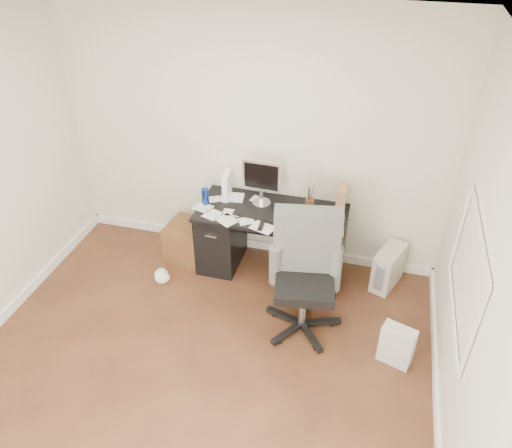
{
  "coord_description": "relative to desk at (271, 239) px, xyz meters",
  "views": [
    {
      "loc": [
        1.24,
        -2.44,
        3.47
      ],
      "look_at": [
        0.26,
        1.2,
        0.89
      ],
      "focal_mm": 35.0,
      "sensor_mm": 36.0,
      "label": 1
    }
  ],
  "objects": [
    {
      "name": "room_shell",
      "position": [
        -0.27,
        -1.62,
        1.26
      ],
      "size": [
        4.02,
        4.02,
        2.71
      ],
      "color": "beige",
      "rests_on": "ground"
    },
    {
      "name": "pen_cup",
      "position": [
        0.35,
        0.16,
        0.47
      ],
      "size": [
        0.13,
        0.13,
        0.24
      ],
      "primitive_type": null,
      "rotation": [
        0.0,
        0.0,
        0.28
      ],
      "color": "brown",
      "rests_on": "desk"
    },
    {
      "name": "yellow_book",
      "position": [
        0.67,
        -0.17,
        0.37
      ],
      "size": [
        0.17,
        0.21,
        0.03
      ],
      "primitive_type": "cube",
      "rotation": [
        0.0,
        0.0,
        0.1
      ],
      "color": "gold",
      "rests_on": "desk"
    },
    {
      "name": "magazine_file",
      "position": [
        0.66,
        0.17,
        0.49
      ],
      "size": [
        0.13,
        0.25,
        0.28
      ],
      "primitive_type": "cube",
      "rotation": [
        0.0,
        0.0,
        0.05
      ],
      "color": "#A37C4F",
      "rests_on": "desk"
    },
    {
      "name": "wicker_basket",
      "position": [
        -0.93,
        -0.03,
        -0.19
      ],
      "size": [
        0.48,
        0.48,
        0.43
      ],
      "primitive_type": "cube",
      "rotation": [
        0.0,
        0.0,
        -0.13
      ],
      "color": "#462B15",
      "rests_on": "ground"
    },
    {
      "name": "shopping_bag",
      "position": [
        1.34,
        -0.94,
        -0.21
      ],
      "size": [
        0.33,
        0.28,
        0.38
      ],
      "primitive_type": "cube",
      "rotation": [
        0.0,
        0.0,
        -0.32
      ],
      "color": "silver",
      "rests_on": "ground"
    },
    {
      "name": "desk",
      "position": [
        0.0,
        0.0,
        0.0
      ],
      "size": [
        1.5,
        0.7,
        0.75
      ],
      "color": "black",
      "rests_on": "ground"
    },
    {
      "name": "desk_printer",
      "position": [
        -0.65,
        0.14,
        -0.29
      ],
      "size": [
        0.42,
        0.37,
        0.22
      ],
      "primitive_type": "cube",
      "rotation": [
        0.0,
        0.0,
        -0.15
      ],
      "color": "slate",
      "rests_on": "ground"
    },
    {
      "name": "ground",
      "position": [
        -0.3,
        -1.65,
        -0.4
      ],
      "size": [
        4.0,
        4.0,
        0.0
      ],
      "primitive_type": "plane",
      "color": "#402014",
      "rests_on": "ground"
    },
    {
      "name": "travel_mug",
      "position": [
        -0.69,
        -0.03,
        0.44
      ],
      "size": [
        0.08,
        0.08,
        0.17
      ],
      "primitive_type": "cylinder",
      "rotation": [
        0.0,
        0.0,
        0.05
      ],
      "color": "navy",
      "rests_on": "desk"
    },
    {
      "name": "paper_remote",
      "position": [
        -0.02,
        -0.3,
        0.36
      ],
      "size": [
        0.27,
        0.24,
        0.02
      ],
      "primitive_type": null,
      "rotation": [
        0.0,
        0.0,
        -0.32
      ],
      "color": "white",
      "rests_on": "desk"
    },
    {
      "name": "lcd_monitor",
      "position": [
        -0.14,
        0.11,
        0.6
      ],
      "size": [
        0.4,
        0.24,
        0.5
      ],
      "primitive_type": null,
      "rotation": [
        0.0,
        0.0,
        -0.03
      ],
      "color": "silver",
      "rests_on": "desk"
    },
    {
      "name": "loose_papers",
      "position": [
        -0.2,
        -0.05,
        0.35
      ],
      "size": [
        1.1,
        0.6,
        0.0
      ],
      "primitive_type": null,
      "color": "white",
      "rests_on": "desk"
    },
    {
      "name": "keyboard",
      "position": [
        -0.11,
        -0.11,
        0.36
      ],
      "size": [
        0.49,
        0.21,
        0.03
      ],
      "primitive_type": "cube",
      "rotation": [
        0.0,
        0.0,
        -0.09
      ],
      "color": "black",
      "rests_on": "desk"
    },
    {
      "name": "white_binder",
      "position": [
        -0.52,
        0.15,
        0.49
      ],
      "size": [
        0.14,
        0.26,
        0.28
      ],
      "primitive_type": "cube",
      "rotation": [
        0.0,
        0.0,
        0.1
      ],
      "color": "white",
      "rests_on": "desk"
    },
    {
      "name": "office_chair",
      "position": [
        0.49,
        -0.76,
        0.2
      ],
      "size": [
        0.78,
        0.78,
        1.2
      ],
      "primitive_type": null,
      "rotation": [
        0.0,
        0.0,
        0.17
      ],
      "color": "#4D504E",
      "rests_on": "ground"
    },
    {
      "name": "computer_mouse",
      "position": [
        0.4,
        0.02,
        0.38
      ],
      "size": [
        0.08,
        0.08,
        0.06
      ],
      "primitive_type": "sphere",
      "rotation": [
        0.0,
        0.0,
        -0.41
      ],
      "color": "silver",
      "rests_on": "desk"
    },
    {
      "name": "pc_tower",
      "position": [
        1.22,
        0.08,
        -0.18
      ],
      "size": [
        0.34,
        0.47,
        0.43
      ],
      "primitive_type": "cube",
      "rotation": [
        0.0,
        0.0,
        -0.37
      ],
      "color": "beige",
      "rests_on": "ground"
    }
  ]
}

